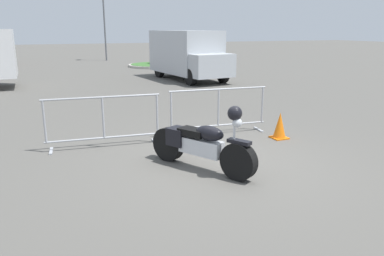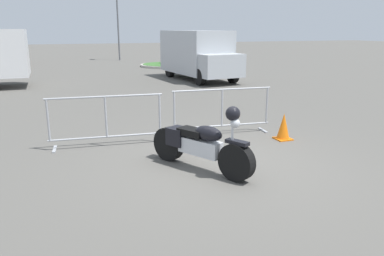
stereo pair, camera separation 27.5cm
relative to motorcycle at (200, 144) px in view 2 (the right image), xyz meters
The scene contains 9 objects.
ground_plane 0.66m from the motorcycle, 17.95° to the left, with size 120.00×120.00×0.00m, color #54514C.
motorcycle is the anchor object (origin of this frame).
crowd_barrier_near 2.35m from the motorcycle, 124.15° to the left, with size 2.34×0.65×1.07m.
crowd_barrier_far 2.35m from the motorcycle, 55.84° to the left, with size 2.34×0.65×1.07m.
delivery_van 12.14m from the motorcycle, 68.80° to the left, with size 2.47×5.18×2.31m.
pedestrian 18.82m from the motorcycle, 105.18° to the left, with size 0.48×0.48×1.69m.
planter_island 18.83m from the motorcycle, 74.19° to the left, with size 3.74×3.74×1.05m.
traffic_cone 2.64m from the motorcycle, 23.73° to the left, with size 0.34×0.34×0.59m.
street_lamp 24.52m from the motorcycle, 83.28° to the left, with size 0.36×0.70×5.68m.
Camera 2 is at (-2.75, -5.86, 2.38)m, focal length 35.00 mm.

